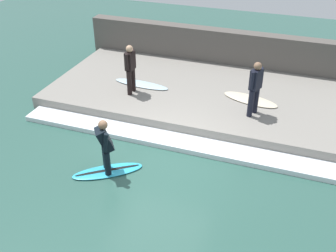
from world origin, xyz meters
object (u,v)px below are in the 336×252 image
object	(u,v)px
surfer_riding	(105,144)
surfer_waiting_near	(255,86)
surfboard_waiting_near	(250,99)
surfer_waiting_far	(130,67)
surfboard_riding	(108,171)
surfboard_waiting_far	(141,84)

from	to	relation	value
surfer_riding	surfer_waiting_near	distance (m)	4.36
surfboard_waiting_near	surfer_waiting_far	distance (m)	3.69
surfer_waiting_near	surfer_waiting_far	xyz separation A→B (m)	(0.08, 3.70, -0.02)
surfboard_riding	surfer_riding	distance (m)	0.80
surfer_riding	surfer_waiting_far	distance (m)	3.47
surfer_riding	surfer_waiting_far	world-z (taller)	surfer_waiting_far
surfboard_riding	surfboard_waiting_far	size ratio (longest dim) A/B	0.88
surfboard_riding	surfer_riding	xyz separation A→B (m)	(0.00, 0.00, 0.80)
surfboard_riding	surfboard_waiting_near	bearing A→B (deg)	-33.54
surfboard_waiting_near	surfer_waiting_near	bearing A→B (deg)	-167.63
surfer_riding	surfboard_waiting_near	bearing A→B (deg)	-33.54
surfer_riding	surfer_waiting_near	size ratio (longest dim) A/B	0.89
surfer_waiting_far	surfboard_waiting_far	distance (m)	1.01
surfer_waiting_far	surfboard_waiting_near	bearing A→B (deg)	-78.69
surfer_riding	surfboard_waiting_far	size ratio (longest dim) A/B	0.74
surfboard_riding	surfer_waiting_near	size ratio (longest dim) A/B	1.07
surfboard_waiting_far	surfer_waiting_near	bearing A→B (deg)	-100.35
surfer_riding	surfboard_riding	bearing A→B (deg)	-90.00
surfer_riding	surfboard_waiting_far	world-z (taller)	surfer_riding
surfer_waiting_near	surfer_waiting_far	bearing A→B (deg)	88.73
surfboard_waiting_near	surfer_waiting_far	xyz separation A→B (m)	(-0.71, 3.53, 0.82)
surfboard_riding	surfboard_waiting_near	world-z (taller)	surfboard_waiting_near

